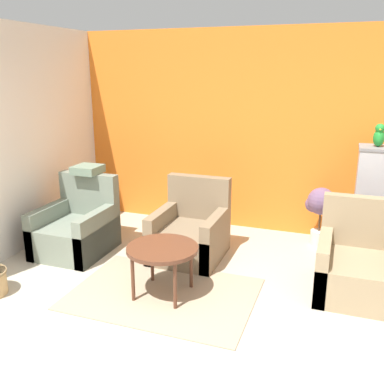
% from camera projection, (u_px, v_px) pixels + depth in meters
% --- Properties ---
extents(ground_plane, '(20.00, 20.00, 0.00)m').
position_uv_depth(ground_plane, '(116.00, 372.00, 3.21)').
color(ground_plane, '#B2A893').
rests_on(ground_plane, ground).
extents(wall_back_accent, '(4.60, 0.06, 2.74)m').
position_uv_depth(wall_back_accent, '(234.00, 132.00, 5.92)').
color(wall_back_accent, orange).
rests_on(wall_back_accent, ground_plane).
extents(wall_left, '(0.06, 3.38, 2.74)m').
position_uv_depth(wall_left, '(14.00, 141.00, 5.11)').
color(wall_left, silver).
rests_on(wall_left, ground_plane).
extents(area_rug, '(1.82, 1.29, 0.01)m').
position_uv_depth(area_rug, '(163.00, 294.00, 4.33)').
color(area_rug, gray).
rests_on(area_rug, ground_plane).
extents(coffee_table, '(0.71, 0.71, 0.52)m').
position_uv_depth(coffee_table, '(162.00, 251.00, 4.20)').
color(coffee_table, '#512D1E').
rests_on(coffee_table, ground_plane).
extents(armchair_left, '(0.79, 0.88, 0.93)m').
position_uv_depth(armchair_left, '(77.00, 230.00, 5.30)').
color(armchair_left, slate).
rests_on(armchair_left, ground_plane).
extents(armchair_right, '(0.79, 0.88, 0.93)m').
position_uv_depth(armchair_right, '(358.00, 267.00, 4.30)').
color(armchair_right, '#8E7A5B').
rests_on(armchair_right, ground_plane).
extents(armchair_middle, '(0.79, 0.88, 0.93)m').
position_uv_depth(armchair_middle, '(190.00, 234.00, 5.16)').
color(armchair_middle, '#7A664C').
rests_on(armchair_middle, ground_plane).
extents(birdcage, '(0.55, 0.55, 1.35)m').
position_uv_depth(birdcage, '(371.00, 205.00, 5.08)').
color(birdcage, slate).
rests_on(birdcage, ground_plane).
extents(parrot, '(0.12, 0.22, 0.27)m').
position_uv_depth(parrot, '(379.00, 136.00, 4.85)').
color(parrot, '#1E842D').
rests_on(parrot, birdcage).
extents(potted_plant, '(0.38, 0.35, 0.76)m').
position_uv_depth(potted_plant, '(320.00, 207.00, 5.43)').
color(potted_plant, beige).
rests_on(potted_plant, ground_plane).
extents(throw_pillow, '(0.33, 0.33, 0.10)m').
position_uv_depth(throw_pillow, '(88.00, 169.00, 5.40)').
color(throw_pillow, slate).
rests_on(throw_pillow, armchair_left).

